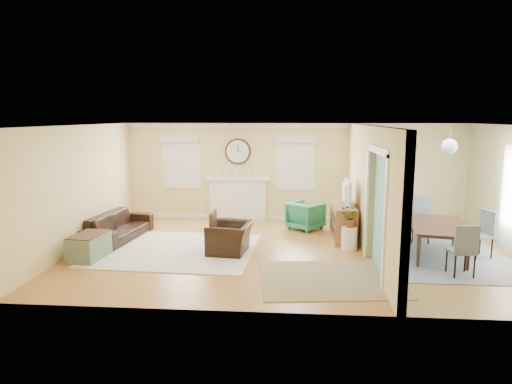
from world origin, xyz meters
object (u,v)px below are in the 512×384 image
sofa (119,226)px  green_chair (306,216)px  credenza (343,222)px  eames_chair (230,238)px  dining_table (439,240)px

sofa → green_chair: green_chair is taller
green_chair → credenza: (0.83, -0.84, 0.06)m
eames_chair → green_chair: size_ratio=1.27×
eames_chair → dining_table: (4.21, 0.10, 0.02)m
credenza → dining_table: bearing=-33.3°
eames_chair → credenza: (2.43, 1.27, 0.09)m
green_chair → dining_table: green_chair is taller
eames_chair → sofa: bearing=-101.1°
credenza → green_chair: bearing=134.5°
sofa → eames_chair: size_ratio=2.15×
sofa → eames_chair: (2.68, -0.84, 0.01)m
eames_chair → green_chair: green_chair is taller
eames_chair → dining_table: dining_table is taller
credenza → eames_chair: bearing=-152.3°
sofa → credenza: 5.13m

